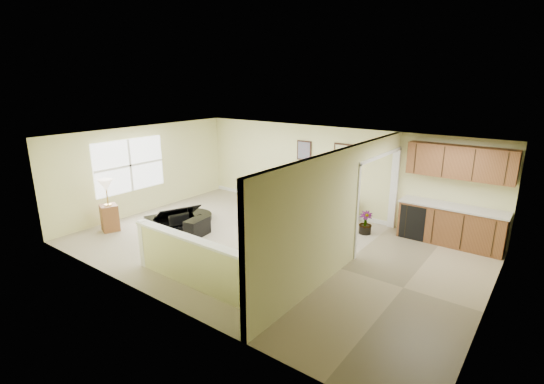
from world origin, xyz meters
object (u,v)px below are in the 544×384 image
Objects in this scene: loveseat at (327,207)px; palm_plant at (277,190)px; accent_table at (309,197)px; piano_bench at (197,227)px; piano at (175,204)px; small_plant at (365,224)px; lamp_stand at (109,209)px.

palm_plant reaches higher than loveseat.
accent_table is at bearing -169.14° from loveseat.
palm_plant reaches higher than piano_bench.
piano_bench is 2.84m from palm_plant.
loveseat is at bearing 64.24° from piano.
loveseat is 0.64m from accent_table.
loveseat reaches higher than small_plant.
piano_bench is at bearing -141.27° from small_plant.
small_plant is at bearing -2.81° from palm_plant.
piano_bench is 0.39× the size of loveseat.
small_plant is at bearing 38.73° from piano_bench.
loveseat is at bearing 57.85° from piano_bench.
lamp_stand is (-4.01, -4.17, 0.25)m from loveseat.
lamp_stand is (-0.94, -1.36, 0.02)m from piano.
accent_table is at bearing 21.41° from palm_plant.
small_plant reaches higher than piano_bench.
small_plant is (2.86, -0.14, -0.39)m from palm_plant.
piano_bench is at bearing -112.96° from accent_table.
palm_plant reaches higher than accent_table.
accent_table is 0.54× the size of palm_plant.
accent_table is (1.32, 3.13, 0.27)m from piano_bench.
piano_bench is at bearing 8.07° from piano.
lamp_stand is at bearing -103.05° from piano.
loveseat is at bearing 161.32° from small_plant.
piano_bench is 3.41m from accent_table.
palm_plant is at bearing 177.19° from small_plant.
accent_table is 0.56× the size of lamp_stand.
piano is 5.01m from small_plant.
palm_plant is 4.59m from lamp_stand.
lamp_stand is (-2.49, -3.85, -0.07)m from palm_plant.
piano_bench is 4.21m from small_plant.
piano is at bearing -151.87° from small_plant.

